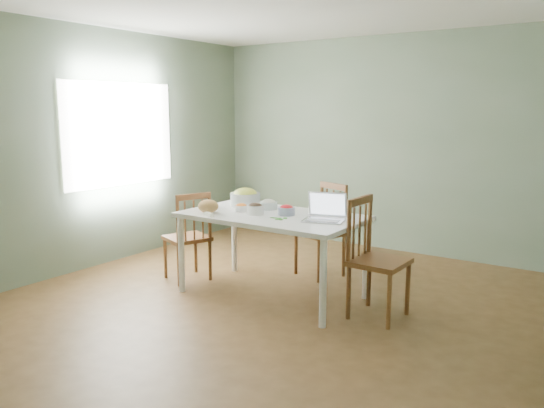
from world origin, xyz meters
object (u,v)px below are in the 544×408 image
Objects in this scene: dining_table at (272,255)px; chair_left at (187,236)px; chair_far at (320,230)px; bowl_squash at (245,197)px; laptop at (324,208)px; bread_boule at (208,206)px; chair_right at (379,259)px.

chair_left is (-1.02, -0.10, 0.07)m from dining_table.
chair_far is at bearing 85.06° from dining_table.
dining_table is 5.50× the size of bowl_squash.
bowl_squash is 0.88× the size of laptop.
chair_left reaches higher than bread_boule.
laptop reaches higher than bowl_squash.
chair_far reaches higher than bowl_squash.
chair_far is 0.96× the size of chair_right.
chair_right reaches higher than chair_far.
chair_right is at bearing 115.36° from chair_left.
laptop is at bearing 98.90° from chair_right.
dining_table is 8.57× the size of bread_boule.
chair_right is at bearing 11.83° from bread_boule.
bowl_squash is 1.08m from laptop.
chair_far is (0.07, 0.82, 0.10)m from dining_table.
chair_far reaches higher than chair_left.
chair_far is 3.21× the size of bowl_squash.
dining_table is 1.64× the size of chair_right.
chair_left is (-1.09, -0.91, -0.03)m from chair_far.
chair_left is at bearing 167.92° from laptop.
dining_table is at bearing 163.91° from laptop.
bread_boule is at bearing -100.36° from chair_far.
chair_far is at bearing 105.66° from laptop.
chair_left is at bearing -148.59° from bowl_squash.
chair_left is 2.68× the size of laptop.
laptop is (0.49, -0.83, 0.43)m from chair_far.
bowl_squash is (0.06, 0.52, 0.03)m from bread_boule.
bread_boule is (0.47, -0.19, 0.39)m from chair_left.
dining_table is 4.83× the size of laptop.
chair_far reaches higher than bread_boule.
chair_far is 1.05m from laptop.
bread_boule is 1.15m from laptop.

